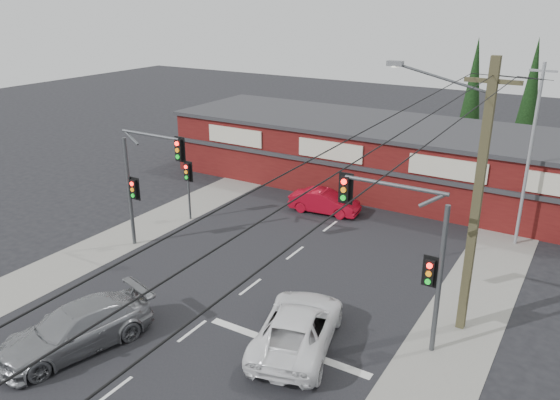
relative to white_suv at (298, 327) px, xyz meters
The scene contains 18 objects.
ground 4.05m from the white_suv, 162.65° to the left, with size 120.00×120.00×0.00m, color black.
road_strip 7.29m from the white_suv, 121.52° to the left, with size 14.00×70.00×0.01m, color black.
verge_left 13.78m from the white_suv, 153.29° to the left, with size 3.00×70.00×0.02m, color gray.
verge_right 7.81m from the white_suv, 52.73° to the left, with size 3.00×70.00×0.02m, color gray.
stop_line 0.86m from the white_suv, 133.01° to the right, with size 6.50×0.35×0.01m, color silver.
white_suv is the anchor object (origin of this frame).
silver_suv 7.82m from the white_suv, 147.70° to the right, with size 2.21×5.43×1.58m, color gray.
red_sedan 12.99m from the white_suv, 112.64° to the left, with size 1.41×4.06×1.34m, color #A20A1B.
lane_dashes 9.23m from the white_suv, 114.36° to the left, with size 0.12×51.98×0.01m.
shop_building 18.84m from the white_suv, 104.76° to the left, with size 27.30×8.40×4.22m.
conifer_near 25.63m from the white_suv, 90.67° to the left, with size 1.80×1.80×9.25m.
conifer_far 27.78m from the white_suv, 83.27° to the left, with size 1.80×1.80×9.25m.
traffic_mast_left 11.17m from the white_suv, 162.67° to the left, with size 3.77×0.27×5.97m.
traffic_mast_right 4.94m from the white_suv, 35.50° to the left, with size 3.96×0.27×5.97m.
pedestal_signal 13.24m from the white_suv, 146.81° to the left, with size 0.55×0.27×3.38m.
utility_pole 7.74m from the white_suv, 42.39° to the left, with size 4.38×0.59×10.00m.
steel_pole 14.72m from the white_suv, 68.45° to the left, with size 1.20×0.16×9.00m.
power_lines 9.60m from the white_suv, 15.33° to the right, with size 2.01×29.00×1.22m.
Camera 1 is at (11.82, -15.67, 11.73)m, focal length 35.00 mm.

